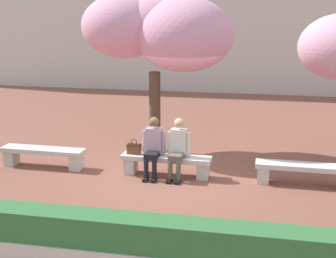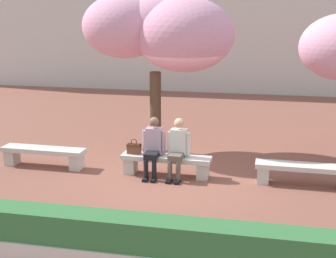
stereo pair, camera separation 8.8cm
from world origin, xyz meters
name	(u,v)px [view 2 (the right image)]	position (x,y,z in m)	size (l,w,h in m)	color
ground_plane	(166,175)	(0.00, 0.00, 0.00)	(100.00, 100.00, 0.00)	brown
stone_bench_west_end	(44,154)	(-2.89, 0.00, 0.31)	(1.97, 0.45, 0.45)	beige
stone_bench_near_west	(166,162)	(0.00, 0.00, 0.31)	(1.97, 0.45, 0.45)	beige
stone_bench_center	(304,171)	(2.89, 0.00, 0.31)	(1.97, 0.45, 0.45)	beige
person_seated_left	(153,145)	(-0.27, -0.05, 0.70)	(0.51, 0.68, 1.29)	black
person_seated_right	(178,146)	(0.27, -0.05, 0.70)	(0.51, 0.70, 1.29)	black
handbag	(134,148)	(-0.72, 0.01, 0.58)	(0.30, 0.15, 0.34)	brown
cherry_tree_main	(160,31)	(-0.52, 1.69, 3.04)	(3.71, 2.35, 3.91)	#473323
planter_hedge_foreground	(107,243)	(0.00, -3.87, 0.39)	(11.58, 0.50, 0.80)	beige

